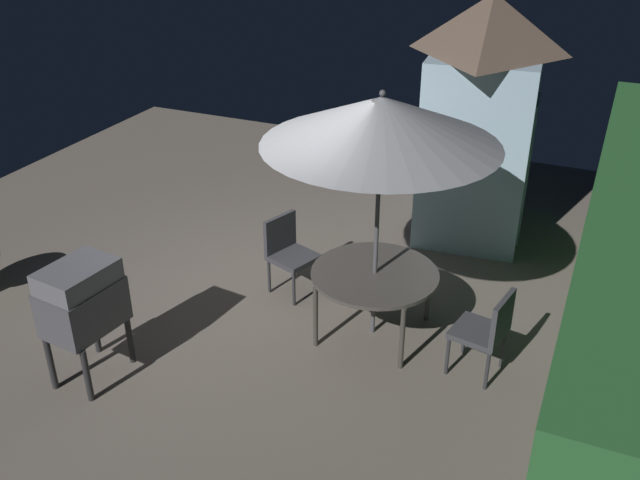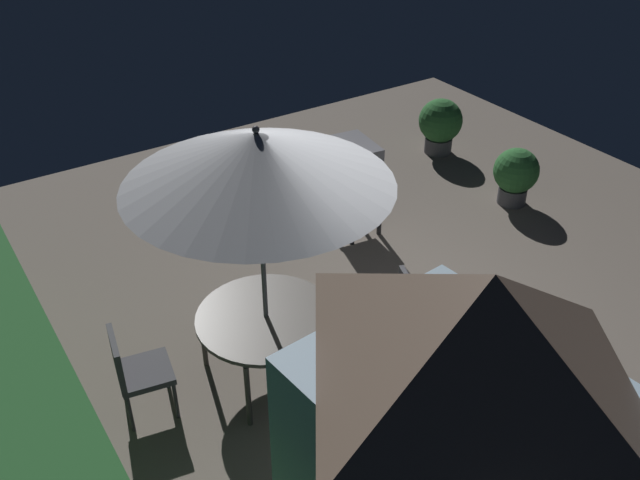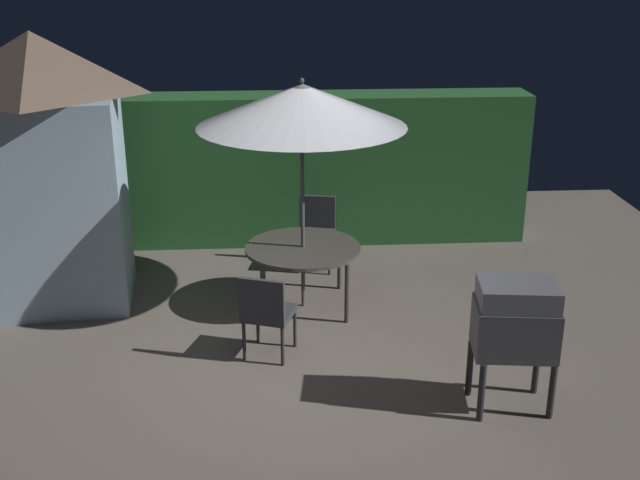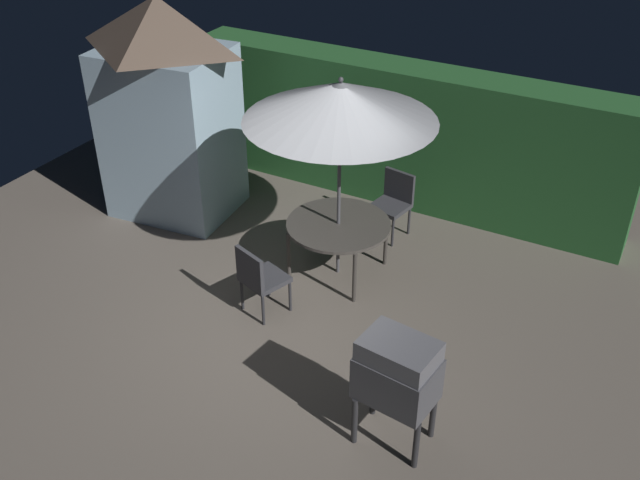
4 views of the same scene
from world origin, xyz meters
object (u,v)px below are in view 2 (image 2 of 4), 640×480
patio_table (266,320)px  chair_near_shed (394,312)px  potted_plant_by_grill (516,174)px  patio_umbrella (257,160)px  potted_plant_by_shed (440,124)px  bbq_grill (353,169)px  chair_far_side (134,369)px

patio_table → chair_near_shed: chair_near_shed is taller
chair_near_shed → potted_plant_by_grill: bearing=-65.4°
patio_table → patio_umbrella: (0.00, 0.00, 1.64)m
patio_table → chair_near_shed: size_ratio=1.44×
chair_near_shed → potted_plant_by_shed: 4.73m
bbq_grill → potted_plant_by_shed: size_ratio=1.40×
bbq_grill → chair_far_side: 3.75m
chair_near_shed → potted_plant_by_shed: size_ratio=1.05×
potted_plant_by_shed → chair_far_side: bearing=114.0°
patio_umbrella → chair_far_side: 2.17m
patio_table → potted_plant_by_grill: (1.07, -4.43, -0.23)m
patio_table → potted_plant_by_shed: 5.43m
patio_umbrella → potted_plant_by_grill: (1.07, -4.43, -1.87)m
patio_table → patio_umbrella: patio_umbrella is taller
potted_plant_by_shed → chair_near_shed: bearing=133.1°
patio_umbrella → potted_plant_by_shed: (2.82, -4.64, -1.84)m
patio_table → potted_plant_by_grill: potted_plant_by_grill is taller
bbq_grill → chair_far_side: size_ratio=1.33×
patio_umbrella → bbq_grill: 3.17m
chair_near_shed → potted_plant_by_grill: chair_near_shed is taller
bbq_grill → chair_near_shed: 2.41m
patio_umbrella → potted_plant_by_grill: patio_umbrella is taller
chair_far_side → potted_plant_by_shed: (2.60, -5.84, -0.05)m
potted_plant_by_shed → patio_table: bearing=121.3°
potted_plant_by_shed → patio_umbrella: bearing=121.3°
chair_near_shed → chair_far_side: (0.64, 2.38, 0.00)m
patio_umbrella → bbq_grill: bearing=-51.9°
patio_umbrella → bbq_grill: size_ratio=2.17×
chair_far_side → patio_umbrella: bearing=-100.4°
potted_plant_by_grill → bbq_grill: bearing=73.2°
chair_far_side → potted_plant_by_grill: bearing=-81.5°
patio_table → chair_near_shed: (-0.42, -1.18, -0.15)m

